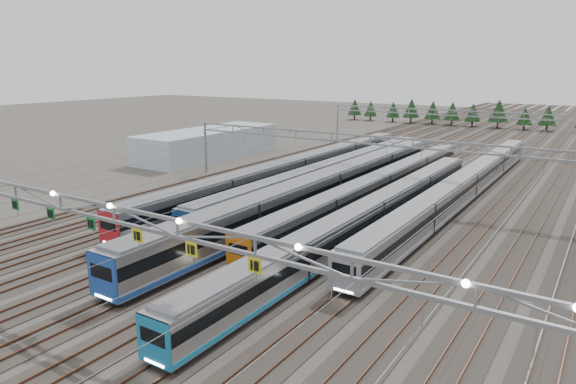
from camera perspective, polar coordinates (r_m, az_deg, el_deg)
The scene contains 13 objects.
ground at distance 37.20m, azimuth -17.91°, elevation -13.20°, with size 400.00×400.00×0.00m, color #47423A.
track_bed at distance 124.16m, azimuth 20.38°, elevation 6.03°, with size 54.00×260.00×5.42m.
train_a at distance 72.91m, azimuth 1.00°, elevation 2.46°, with size 2.86×64.93×3.73m.
train_b at distance 72.66m, azimuth 4.94°, elevation 2.22°, with size 2.59×59.88×3.36m.
train_c at distance 62.47m, azimuth 4.58°, elevation 0.59°, with size 3.03×66.06×3.95m.
train_d at distance 65.25m, azimuth 10.22°, elevation 0.70°, with size 2.57×57.50×3.34m.
train_e at distance 52.10m, azimuth 9.29°, elevation -2.60°, with size 2.56×58.13×3.33m.
train_f at distance 68.21m, azimuth 19.19°, elevation 0.75°, with size 2.62×68.19×3.41m.
gantry_near at distance 34.61m, azimuth -18.98°, elevation -2.70°, with size 56.36×0.61×8.08m.
gantry_mid at distance 66.67m, azimuth 9.11°, elevation 4.94°, with size 56.36×0.36×8.00m.
gantry_far at distance 109.11m, azimuth 18.82°, elevation 7.79°, with size 56.36×0.36×8.00m.
west_shed at distance 96.95m, azimuth -8.81°, elevation 5.37°, with size 10.00×30.00×5.02m, color #A7BBC7.
treeline at distance 152.01m, azimuth 21.35°, elevation 8.27°, with size 87.50×5.60×7.02m.
Camera 1 is at (26.38, -20.39, 16.48)m, focal length 32.00 mm.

